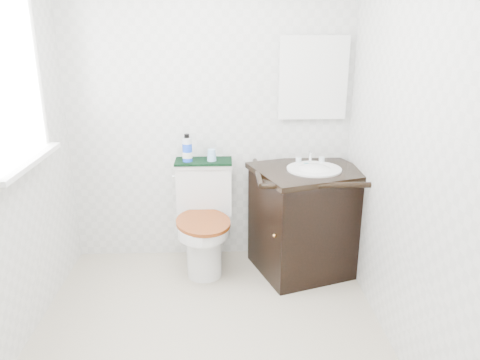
{
  "coord_description": "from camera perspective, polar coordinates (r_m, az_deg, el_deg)",
  "views": [
    {
      "loc": [
        0.1,
        -2.38,
        1.82
      ],
      "look_at": [
        0.22,
        0.75,
        0.79
      ],
      "focal_mm": 35.0,
      "sensor_mm": 36.0,
      "label": 1
    }
  ],
  "objects": [
    {
      "name": "wall_front",
      "position": [
        1.34,
        -6.32,
        -9.63
      ],
      "size": [
        2.4,
        0.0,
        2.4
      ],
      "primitive_type": "plane",
      "rotation": [
        -1.57,
        0.0,
        0.0
      ],
      "color": "silver",
      "rests_on": "ground"
    },
    {
      "name": "wall_right",
      "position": [
        2.66,
        20.04,
        3.57
      ],
      "size": [
        0.0,
        2.4,
        2.4
      ],
      "primitive_type": "plane",
      "rotation": [
        1.57,
        0.0,
        -1.57
      ],
      "color": "silver",
      "rests_on": "ground"
    },
    {
      "name": "toilet",
      "position": [
        3.66,
        -4.37,
        -5.37
      ],
      "size": [
        0.48,
        0.67,
        0.82
      ],
      "color": "silver",
      "rests_on": "floor"
    },
    {
      "name": "floor",
      "position": [
        3.0,
        -3.86,
        -19.2
      ],
      "size": [
        2.4,
        2.4,
        0.0
      ],
      "primitive_type": "plane",
      "color": "#B4AD91",
      "rests_on": "ground"
    },
    {
      "name": "window",
      "position": [
        2.89,
        -26.55,
        10.97
      ],
      "size": [
        0.02,
        0.7,
        0.9
      ],
      "primitive_type": "cube",
      "color": "white",
      "rests_on": "wall_left"
    },
    {
      "name": "trash_bin",
      "position": [
        3.87,
        3.24,
        -7.19
      ],
      "size": [
        0.23,
        0.19,
        0.31
      ],
      "color": "silver",
      "rests_on": "floor"
    },
    {
      "name": "mirror",
      "position": [
        3.64,
        8.93,
        12.17
      ],
      "size": [
        0.5,
        0.02,
        0.6
      ],
      "primitive_type": "cube",
      "color": "silver",
      "rests_on": "wall_back"
    },
    {
      "name": "soap_bar",
      "position": [
        3.59,
        8.07,
        1.99
      ],
      "size": [
        0.06,
        0.04,
        0.02
      ],
      "primitive_type": "ellipsoid",
      "color": "#1A7480",
      "rests_on": "vanity"
    },
    {
      "name": "cup",
      "position": [
        3.58,
        -3.48,
        3.05
      ],
      "size": [
        0.07,
        0.07,
        0.09
      ],
      "primitive_type": "cone",
      "color": "#8AB7E2",
      "rests_on": "towel"
    },
    {
      "name": "towel",
      "position": [
        3.61,
        -4.48,
        2.28
      ],
      "size": [
        0.44,
        0.22,
        0.02
      ],
      "primitive_type": "cube",
      "color": "black",
      "rests_on": "toilet"
    },
    {
      "name": "mouthwash_bottle",
      "position": [
        3.57,
        -6.46,
        3.78
      ],
      "size": [
        0.07,
        0.07,
        0.21
      ],
      "color": "blue",
      "rests_on": "towel"
    },
    {
      "name": "vanity",
      "position": [
        3.62,
        8.19,
        -4.48
      ],
      "size": [
        0.93,
        0.86,
        0.92
      ],
      "color": "black",
      "rests_on": "floor"
    },
    {
      "name": "wall_back",
      "position": [
        3.64,
        -3.77,
        8.36
      ],
      "size": [
        2.4,
        0.0,
        2.4
      ],
      "primitive_type": "plane",
      "rotation": [
        1.57,
        0.0,
        0.0
      ],
      "color": "silver",
      "rests_on": "ground"
    }
  ]
}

